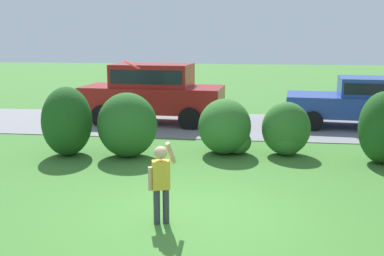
{
  "coord_description": "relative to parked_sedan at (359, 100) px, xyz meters",
  "views": [
    {
      "loc": [
        0.99,
        -7.14,
        2.83
      ],
      "look_at": [
        -0.2,
        1.53,
        1.1
      ],
      "focal_mm": 44.1,
      "sensor_mm": 36.0,
      "label": 1
    }
  ],
  "objects": [
    {
      "name": "ground_plane",
      "position": [
        -4.16,
        -7.87,
        -0.85
      ],
      "size": [
        80.0,
        80.0,
        0.0
      ],
      "primitive_type": "plane",
      "color": "#3D752D"
    },
    {
      "name": "driveway_strip",
      "position": [
        -4.16,
        -0.24,
        -0.84
      ],
      "size": [
        28.0,
        4.4,
        0.02
      ],
      "primitive_type": "cube",
      "color": "slate",
      "rests_on": "ground"
    },
    {
      "name": "shrub_near_tree",
      "position": [
        -7.6,
        -4.53,
        -0.03
      ],
      "size": [
        1.15,
        1.36,
        1.64
      ],
      "color": "#1E511C",
      "rests_on": "ground"
    },
    {
      "name": "shrub_centre_left",
      "position": [
        -6.14,
        -4.48,
        -0.09
      ],
      "size": [
        1.4,
        1.28,
        1.52
      ],
      "color": "#286023",
      "rests_on": "ground"
    },
    {
      "name": "shrub_centre",
      "position": [
        -3.87,
        -3.84,
        -0.22
      ],
      "size": [
        1.28,
        1.43,
        1.33
      ],
      "color": "#33702B",
      "rests_on": "ground"
    },
    {
      "name": "shrub_centre_right",
      "position": [
        -2.44,
        -3.78,
        -0.28
      ],
      "size": [
        1.15,
        0.96,
        1.27
      ],
      "color": "#33702B",
      "rests_on": "ground"
    },
    {
      "name": "shrub_far_end",
      "position": [
        -0.35,
        -4.27,
        -0.04
      ],
      "size": [
        1.07,
        1.2,
        1.62
      ],
      "color": "#1E511C",
      "rests_on": "ground"
    },
    {
      "name": "parked_sedan",
      "position": [
        0.0,
        0.0,
        0.0
      ],
      "size": [
        4.53,
        2.35,
        1.56
      ],
      "color": "#28429E",
      "rests_on": "ground"
    },
    {
      "name": "parked_suv",
      "position": [
        -6.49,
        -0.1,
        0.23
      ],
      "size": [
        4.78,
        2.27,
        1.92
      ],
      "color": "maroon",
      "rests_on": "ground"
    },
    {
      "name": "child_thrower",
      "position": [
        -4.56,
        -8.34,
        -0.13
      ],
      "size": [
        0.4,
        0.36,
        1.29
      ],
      "color": "#383842",
      "rests_on": "ground"
    },
    {
      "name": "frisbee",
      "position": [
        -5.09,
        -7.9,
        1.54
      ],
      "size": [
        0.29,
        0.28,
        0.19
      ],
      "color": "red"
    }
  ]
}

